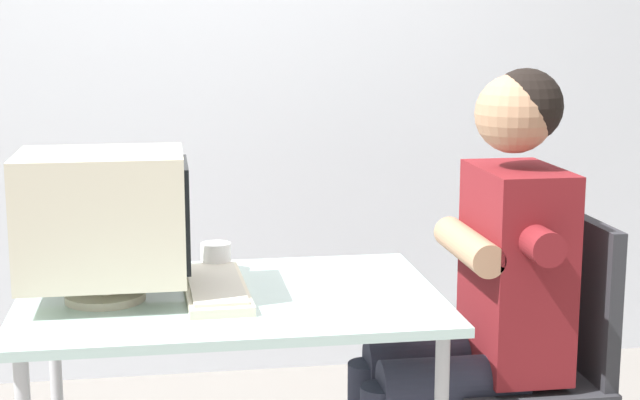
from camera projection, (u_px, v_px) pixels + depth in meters
wall_back at (278, 4)px, 3.86m from camera, size 8.00×0.10×3.00m
desk at (230, 318)px, 2.61m from camera, size 1.12×0.75×0.72m
crt_monitor at (104, 217)px, 2.51m from camera, size 0.43×0.33×0.39m
keyboard at (215, 288)px, 2.61m from camera, size 0.18×0.47×0.03m
office_chair at (542, 358)px, 2.76m from camera, size 0.42×0.42×0.90m
person_seated at (482, 283)px, 2.69m from camera, size 0.69×0.57×1.32m
desk_mug at (216, 257)px, 2.83m from camera, size 0.09×0.10×0.08m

